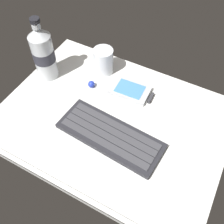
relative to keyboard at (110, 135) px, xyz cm
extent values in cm
cube|color=silver|center=(-2.55, 5.76, -1.81)|extent=(64.00, 48.00, 2.00)
cube|color=silver|center=(-2.55, -17.64, -0.41)|extent=(64.00, 1.20, 0.80)
cube|color=#232328|center=(0.00, 0.00, -0.11)|extent=(29.71, 13.05, 1.40)
cube|color=#3D3D42|center=(0.24, 3.29, 0.74)|extent=(26.75, 3.91, 0.30)
cube|color=#3D3D42|center=(0.08, 1.10, 0.74)|extent=(26.75, 3.91, 0.30)
cube|color=#3D3D42|center=(-0.08, -1.10, 0.74)|extent=(26.75, 3.91, 0.30)
cube|color=#3D3D42|center=(-0.24, -3.29, 0.74)|extent=(26.75, 3.91, 0.30)
cube|color=#B7BABF|center=(-2.05, 17.26, -0.11)|extent=(12.38, 8.21, 1.40)
cube|color=#4C8CEA|center=(-2.05, 17.26, 0.64)|extent=(8.70, 6.36, 0.10)
cube|color=#333338|center=(4.34, 17.59, -0.11)|extent=(1.00, 3.84, 1.12)
cylinder|color=silver|center=(-14.30, 21.65, 3.44)|extent=(6.40, 6.40, 8.50)
cylinder|color=yellow|center=(-14.30, 21.65, 2.45)|extent=(5.50, 5.50, 6.12)
cylinder|color=silver|center=(-29.21, 11.51, 6.69)|extent=(6.60, 6.60, 15.00)
cone|color=silver|center=(-29.21, 11.51, 15.59)|extent=(6.60, 6.60, 2.80)
cylinder|color=silver|center=(-29.21, 11.51, 17.89)|extent=(2.51, 2.51, 1.80)
cylinder|color=black|center=(-29.21, 11.51, 19.39)|extent=(2.77, 2.77, 1.20)
cylinder|color=#2D2D38|center=(-29.21, 11.51, 7.44)|extent=(6.73, 6.73, 3.80)
sphere|color=#2338B2|center=(-14.12, 13.61, 0.29)|extent=(2.20, 2.20, 2.20)
camera|label=1|loc=(18.65, -33.40, 60.42)|focal=42.34mm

